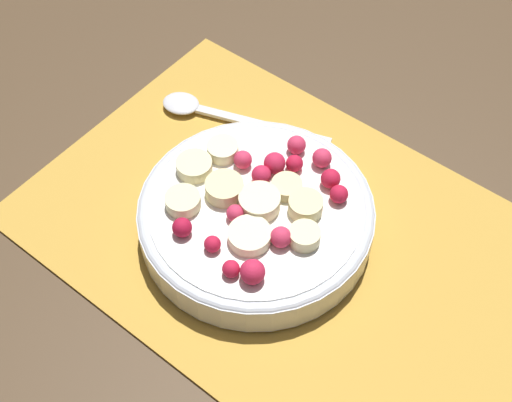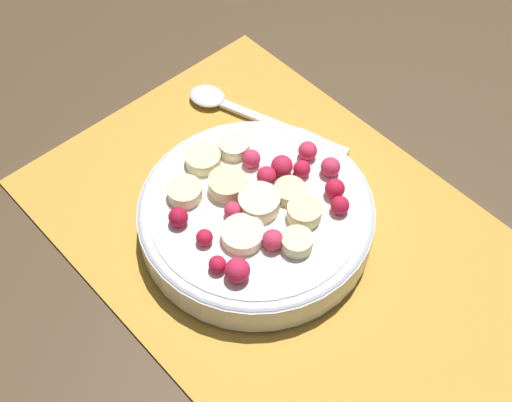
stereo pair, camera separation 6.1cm
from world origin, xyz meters
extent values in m
plane|color=#4C3823|center=(0.00, 0.00, 0.00)|extent=(3.00, 3.00, 0.00)
cube|color=gold|center=(0.00, 0.00, 0.00)|extent=(0.46, 0.31, 0.01)
cylinder|color=silver|center=(-0.03, -0.01, 0.02)|extent=(0.21, 0.21, 0.03)
torus|color=silver|center=(-0.03, -0.01, 0.03)|extent=(0.21, 0.21, 0.01)
cylinder|color=white|center=(-0.03, -0.01, 0.04)|extent=(0.19, 0.19, 0.00)
cylinder|color=beige|center=(-0.09, -0.02, 0.05)|extent=(0.05, 0.05, 0.01)
cylinder|color=beige|center=(-0.06, -0.02, 0.05)|extent=(0.04, 0.04, 0.01)
cylinder|color=#F4EAB7|center=(-0.09, 0.01, 0.05)|extent=(0.04, 0.04, 0.01)
cylinder|color=beige|center=(-0.02, 0.02, 0.04)|extent=(0.04, 0.04, 0.01)
cylinder|color=beige|center=(0.01, 0.01, 0.05)|extent=(0.04, 0.04, 0.01)
cylinder|color=#F4EAB7|center=(-0.01, -0.04, 0.05)|extent=(0.05, 0.05, 0.01)
cylinder|color=beige|center=(0.03, -0.02, 0.05)|extent=(0.03, 0.03, 0.01)
cylinder|color=beige|center=(-0.08, -0.05, 0.05)|extent=(0.04, 0.04, 0.01)
cylinder|color=#F4EAB7|center=(-0.02, -0.01, 0.05)|extent=(0.05, 0.05, 0.01)
sphere|color=#DB3356|center=(-0.01, 0.06, 0.05)|extent=(0.02, 0.02, 0.02)
sphere|color=#DB3356|center=(-0.03, -0.04, 0.05)|extent=(0.02, 0.02, 0.02)
sphere|color=#DB3356|center=(-0.06, 0.01, 0.05)|extent=(0.02, 0.02, 0.02)
sphere|color=red|center=(0.01, 0.04, 0.05)|extent=(0.02, 0.02, 0.02)
sphere|color=#D12347|center=(0.02, -0.07, 0.05)|extent=(0.02, 0.02, 0.02)
sphere|color=#D12347|center=(-0.04, 0.01, 0.05)|extent=(0.02, 0.02, 0.02)
sphere|color=red|center=(-0.03, -0.07, 0.05)|extent=(0.01, 0.01, 0.01)
sphere|color=#D12347|center=(-0.04, 0.03, 0.05)|extent=(0.02, 0.02, 0.02)
sphere|color=#DB3356|center=(0.01, -0.03, 0.05)|extent=(0.02, 0.02, 0.02)
sphere|color=red|center=(0.03, 0.03, 0.05)|extent=(0.02, 0.02, 0.02)
sphere|color=red|center=(0.00, -0.08, 0.05)|extent=(0.01, 0.01, 0.01)
sphere|color=red|center=(-0.02, 0.04, 0.05)|extent=(0.02, 0.02, 0.02)
sphere|color=#DB3356|center=(-0.04, 0.06, 0.05)|extent=(0.02, 0.02, 0.02)
sphere|color=#B21433|center=(-0.06, -0.07, 0.05)|extent=(0.02, 0.02, 0.02)
cube|color=silver|center=(-0.10, 0.09, 0.01)|extent=(0.14, 0.05, 0.00)
ellipsoid|color=silver|center=(-0.18, 0.06, 0.01)|extent=(0.05, 0.04, 0.01)
camera|label=1|loc=(0.20, -0.30, 0.53)|focal=50.00mm
camera|label=2|loc=(0.24, -0.26, 0.53)|focal=50.00mm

